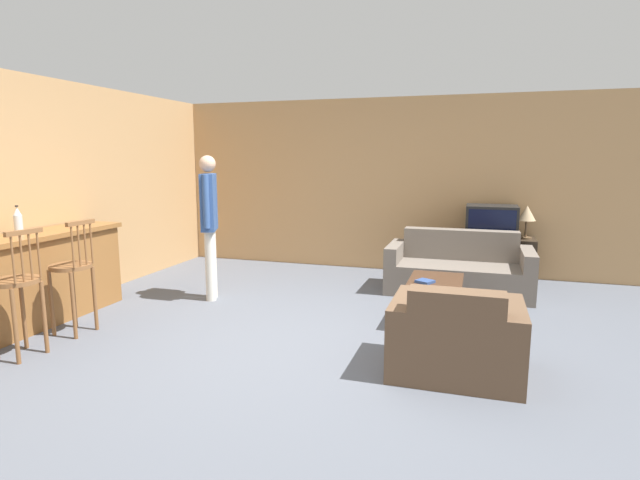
{
  "coord_description": "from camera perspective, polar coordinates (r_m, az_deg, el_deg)",
  "views": [
    {
      "loc": [
        1.47,
        -4.09,
        1.72
      ],
      "look_at": [
        -0.1,
        0.91,
        0.85
      ],
      "focal_mm": 28.0,
      "sensor_mm": 36.0,
      "label": 1
    }
  ],
  "objects": [
    {
      "name": "bar_counter",
      "position": [
        5.69,
        -32.6,
        -4.67
      ],
      "size": [
        0.55,
        2.82,
        0.95
      ],
      "color": "brown",
      "rests_on": "ground_plane"
    },
    {
      "name": "wall_back",
      "position": [
        7.73,
        6.52,
        6.26
      ],
      "size": [
        9.4,
        0.08,
        2.6
      ],
      "color": "tan",
      "rests_on": "ground_plane"
    },
    {
      "name": "tv_unit",
      "position": [
        7.37,
        18.78,
        -2.09
      ],
      "size": [
        1.17,
        0.46,
        0.62
      ],
      "color": "#2D2319",
      "rests_on": "ground_plane"
    },
    {
      "name": "person_by_window",
      "position": [
        6.13,
        -12.54,
        2.49
      ],
      "size": [
        0.29,
        0.47,
        1.74
      ],
      "color": "silver",
      "rests_on": "ground_plane"
    },
    {
      "name": "tv",
      "position": [
        7.29,
        19.0,
        2.03
      ],
      "size": [
        0.68,
        0.51,
        0.44
      ],
      "color": "black",
      "rests_on": "tv_unit"
    },
    {
      "name": "couch_far",
      "position": [
        6.68,
        15.54,
        -3.4
      ],
      "size": [
        1.79,
        0.86,
        0.78
      ],
      "color": "#70665B",
      "rests_on": "ground_plane"
    },
    {
      "name": "bar_chair_near",
      "position": [
        5.02,
        -31.27,
        -4.97
      ],
      "size": [
        0.42,
        0.42,
        1.13
      ],
      "color": "brown",
      "rests_on": "ground_plane"
    },
    {
      "name": "coffee_table",
      "position": [
        5.41,
        13.02,
        -5.31
      ],
      "size": [
        0.55,
        0.92,
        0.44
      ],
      "color": "#472D1E",
      "rests_on": "ground_plane"
    },
    {
      "name": "wall_left",
      "position": [
        7.08,
        -23.6,
        5.25
      ],
      "size": [
        0.08,
        8.49,
        2.6
      ],
      "color": "tan",
      "rests_on": "ground_plane"
    },
    {
      "name": "armchair_near",
      "position": [
        4.19,
        15.25,
        -11.04
      ],
      "size": [
        1.02,
        0.82,
        0.76
      ],
      "color": "brown",
      "rests_on": "ground_plane"
    },
    {
      "name": "table_lamp",
      "position": [
        7.31,
        22.57,
        2.7
      ],
      "size": [
        0.23,
        0.23,
        0.46
      ],
      "color": "brown",
      "rests_on": "tv_unit"
    },
    {
      "name": "book_on_table",
      "position": [
        5.29,
        11.91,
        -4.65
      ],
      "size": [
        0.21,
        0.21,
        0.03
      ],
      "color": "navy",
      "rests_on": "coffee_table"
    },
    {
      "name": "bottle",
      "position": [
        5.87,
        -31.24,
        1.87
      ],
      "size": [
        0.08,
        0.08,
        0.29
      ],
      "color": "silver",
      "rests_on": "bar_counter"
    },
    {
      "name": "bar_chair_mid",
      "position": [
        5.43,
        -26.43,
        -3.58
      ],
      "size": [
        0.4,
        0.4,
        1.13
      ],
      "color": "brown",
      "rests_on": "ground_plane"
    },
    {
      "name": "ground_plane",
      "position": [
        4.68,
        -2.17,
        -12.16
      ],
      "size": [
        24.0,
        24.0,
        0.0
      ],
      "primitive_type": "plane",
      "color": "#565B66"
    }
  ]
}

